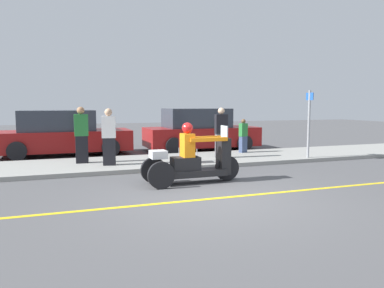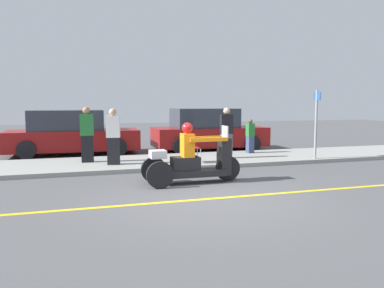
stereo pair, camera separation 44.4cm
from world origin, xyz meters
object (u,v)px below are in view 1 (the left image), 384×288
at_px(parked_car_lot_right, 200,131).
at_px(spectator_near_curb, 221,134).
at_px(folding_chair_curbside, 187,146).
at_px(motorcycle_trike, 192,162).
at_px(spectator_end_of_line, 81,136).
at_px(spectator_far_back, 109,138).
at_px(spectator_by_tree, 243,136).
at_px(street_sign, 309,121).
at_px(parked_car_lot_left, 62,134).

bearing_deg(parked_car_lot_right, spectator_near_curb, -98.31).
relative_size(folding_chair_curbside, parked_car_lot_right, 0.18).
relative_size(motorcycle_trike, spectator_end_of_line, 1.42).
xyz_separation_m(spectator_far_back, spectator_end_of_line, (-0.72, 0.69, 0.02)).
xyz_separation_m(spectator_by_tree, folding_chair_curbside, (-2.67, -1.48, -0.08)).
relative_size(spectator_end_of_line, parked_car_lot_right, 0.37).
height_order(motorcycle_trike, spectator_end_of_line, spectator_end_of_line).
bearing_deg(spectator_end_of_line, street_sign, -11.10).
distance_m(spectator_end_of_line, folding_chair_curbside, 3.16).
xyz_separation_m(spectator_far_back, spectator_near_curb, (3.63, 0.23, 0.00)).
xyz_separation_m(spectator_far_back, parked_car_lot_left, (-1.21, 3.61, -0.14)).
bearing_deg(motorcycle_trike, spectator_near_curb, 54.36).
distance_m(spectator_near_curb, street_sign, 2.89).
relative_size(spectator_far_back, parked_car_lot_left, 0.34).
distance_m(parked_car_lot_right, parked_car_lot_left, 5.30).
relative_size(motorcycle_trike, spectator_far_back, 1.46).
bearing_deg(parked_car_lot_left, spectator_far_back, -71.50).
bearing_deg(spectator_far_back, spectator_by_tree, 13.72).
bearing_deg(motorcycle_trike, spectator_far_back, 121.54).
bearing_deg(spectator_end_of_line, spectator_by_tree, 5.21).
xyz_separation_m(motorcycle_trike, parked_car_lot_left, (-2.81, 6.22, 0.26)).
bearing_deg(spectator_far_back, spectator_end_of_line, 135.95).
relative_size(parked_car_lot_left, street_sign, 2.15).
bearing_deg(spectator_near_curb, folding_chair_curbside, -159.58).
xyz_separation_m(spectator_near_curb, spectator_end_of_line, (-4.34, 0.46, 0.02)).
distance_m(motorcycle_trike, street_sign, 5.18).
height_order(motorcycle_trike, spectator_near_curb, spectator_near_curb).
bearing_deg(folding_chair_curbside, parked_car_lot_left, 131.89).
xyz_separation_m(spectator_near_curb, folding_chair_curbside, (-1.35, -0.50, -0.29)).
distance_m(spectator_near_curb, spectator_end_of_line, 4.37).
distance_m(spectator_by_tree, spectator_near_curb, 1.66).
bearing_deg(motorcycle_trike, parked_car_lot_left, 114.30).
bearing_deg(street_sign, spectator_near_curb, 161.23).
bearing_deg(spectator_far_back, motorcycle_trike, -58.46).
distance_m(motorcycle_trike, spectator_far_back, 3.08).
relative_size(spectator_near_curb, parked_car_lot_left, 0.35).
xyz_separation_m(spectator_by_tree, parked_car_lot_left, (-6.16, 2.40, 0.06)).
height_order(spectator_by_tree, spectator_end_of_line, spectator_end_of_line).
distance_m(spectator_end_of_line, parked_car_lot_right, 5.46).
bearing_deg(motorcycle_trike, street_sign, 21.94).
distance_m(spectator_far_back, parked_car_lot_left, 3.81).
distance_m(spectator_far_back, spectator_end_of_line, 1.00).
height_order(spectator_far_back, street_sign, street_sign).
bearing_deg(spectator_by_tree, spectator_near_curb, -143.47).
xyz_separation_m(parked_car_lot_right, street_sign, (2.26, -4.00, 0.53)).
height_order(motorcycle_trike, parked_car_lot_right, parked_car_lot_right).
xyz_separation_m(folding_chair_curbside, parked_car_lot_left, (-3.49, 3.89, 0.15)).
relative_size(spectator_far_back, spectator_end_of_line, 0.97).
relative_size(spectator_near_curb, parked_car_lot_right, 0.36).
height_order(spectator_near_curb, parked_car_lot_left, spectator_near_curb).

